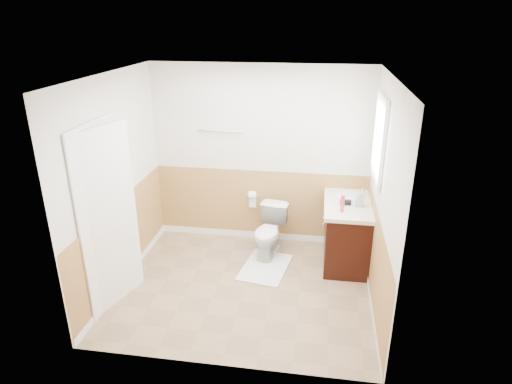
% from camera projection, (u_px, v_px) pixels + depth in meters
% --- Properties ---
extents(floor, '(3.00, 3.00, 0.00)m').
position_uv_depth(floor, '(245.00, 287.00, 5.34)').
color(floor, '#8C7051').
rests_on(floor, ground).
extents(ceiling, '(3.00, 3.00, 0.00)m').
position_uv_depth(ceiling, '(242.00, 76.00, 4.40)').
color(ceiling, white).
rests_on(ceiling, floor).
extents(wall_back, '(3.00, 0.00, 3.00)m').
position_uv_depth(wall_back, '(260.00, 157.00, 6.06)').
color(wall_back, silver).
rests_on(wall_back, floor).
extents(wall_front, '(3.00, 0.00, 3.00)m').
position_uv_depth(wall_front, '(216.00, 249.00, 3.68)').
color(wall_front, silver).
rests_on(wall_front, floor).
extents(wall_left, '(0.00, 3.00, 3.00)m').
position_uv_depth(wall_left, '(116.00, 184.00, 5.08)').
color(wall_left, silver).
rests_on(wall_left, floor).
extents(wall_right, '(0.00, 3.00, 3.00)m').
position_uv_depth(wall_right, '(383.00, 200.00, 4.66)').
color(wall_right, silver).
rests_on(wall_right, floor).
extents(wainscot_back, '(3.00, 0.00, 3.00)m').
position_uv_depth(wainscot_back, '(260.00, 207.00, 6.33)').
color(wainscot_back, tan).
rests_on(wainscot_back, floor).
extents(wainscot_front, '(3.00, 0.00, 3.00)m').
position_uv_depth(wainscot_front, '(219.00, 321.00, 3.97)').
color(wainscot_front, tan).
rests_on(wainscot_front, floor).
extents(wainscot_left, '(0.00, 2.60, 2.60)m').
position_uv_depth(wainscot_left, '(124.00, 242.00, 5.36)').
color(wainscot_left, tan).
rests_on(wainscot_left, floor).
extents(wainscot_right, '(0.00, 2.60, 2.60)m').
position_uv_depth(wainscot_right, '(375.00, 261.00, 4.94)').
color(wainscot_right, tan).
rests_on(wainscot_right, floor).
extents(toilet, '(0.48, 0.72, 0.68)m').
position_uv_depth(toilet, '(269.00, 232.00, 5.94)').
color(toilet, white).
rests_on(toilet, floor).
extents(bath_mat, '(0.67, 0.88, 0.02)m').
position_uv_depth(bath_mat, '(265.00, 267.00, 5.73)').
color(bath_mat, white).
rests_on(bath_mat, floor).
extents(vanity_cabinet, '(0.55, 1.10, 0.80)m').
position_uv_depth(vanity_cabinet, '(346.00, 232.00, 5.80)').
color(vanity_cabinet, black).
rests_on(vanity_cabinet, floor).
extents(vanity_knob_left, '(0.03, 0.03, 0.03)m').
position_uv_depth(vanity_knob_left, '(324.00, 224.00, 5.70)').
color(vanity_knob_left, silver).
rests_on(vanity_knob_left, vanity_cabinet).
extents(vanity_knob_right, '(0.03, 0.03, 0.03)m').
position_uv_depth(vanity_knob_right, '(324.00, 217.00, 5.88)').
color(vanity_knob_right, silver).
rests_on(vanity_knob_right, vanity_cabinet).
extents(countertop, '(0.60, 1.15, 0.05)m').
position_uv_depth(countertop, '(348.00, 203.00, 5.65)').
color(countertop, beige).
rests_on(countertop, vanity_cabinet).
extents(sink_basin, '(0.36, 0.36, 0.02)m').
position_uv_depth(sink_basin, '(348.00, 196.00, 5.77)').
color(sink_basin, silver).
rests_on(sink_basin, countertop).
extents(faucet, '(0.02, 0.02, 0.14)m').
position_uv_depth(faucet, '(363.00, 192.00, 5.72)').
color(faucet, silver).
rests_on(faucet, countertop).
extents(lotion_bottle, '(0.05, 0.05, 0.22)m').
position_uv_depth(lotion_bottle, '(342.00, 204.00, 5.29)').
color(lotion_bottle, '#D73751').
rests_on(lotion_bottle, countertop).
extents(soap_dispenser, '(0.11, 0.11, 0.21)m').
position_uv_depth(soap_dispenser, '(360.00, 199.00, 5.45)').
color(soap_dispenser, '#909AA2').
rests_on(soap_dispenser, countertop).
extents(hair_dryer_body, '(0.14, 0.07, 0.07)m').
position_uv_depth(hair_dryer_body, '(345.00, 202.00, 5.52)').
color(hair_dryer_body, black).
rests_on(hair_dryer_body, countertop).
extents(hair_dryer_handle, '(0.03, 0.03, 0.07)m').
position_uv_depth(hair_dryer_handle, '(343.00, 204.00, 5.54)').
color(hair_dryer_handle, black).
rests_on(hair_dryer_handle, countertop).
extents(mirror_panel, '(0.02, 0.35, 0.90)m').
position_uv_depth(mirror_panel, '(374.00, 144.00, 5.56)').
color(mirror_panel, silver).
rests_on(mirror_panel, wall_right).
extents(window_frame, '(0.04, 0.80, 1.00)m').
position_uv_depth(window_frame, '(379.00, 139.00, 5.02)').
color(window_frame, white).
rests_on(window_frame, wall_right).
extents(window_glass, '(0.01, 0.70, 0.90)m').
position_uv_depth(window_glass, '(381.00, 139.00, 5.01)').
color(window_glass, white).
rests_on(window_glass, wall_right).
extents(door, '(0.29, 0.78, 2.04)m').
position_uv_depth(door, '(109.00, 219.00, 4.74)').
color(door, white).
rests_on(door, wall_left).
extents(door_frame, '(0.02, 0.92, 2.10)m').
position_uv_depth(door_frame, '(102.00, 218.00, 4.75)').
color(door_frame, white).
rests_on(door_frame, wall_left).
extents(door_knob, '(0.06, 0.06, 0.06)m').
position_uv_depth(door_knob, '(128.00, 213.00, 5.06)').
color(door_knob, silver).
rests_on(door_knob, door).
extents(towel_bar, '(0.62, 0.02, 0.02)m').
position_uv_depth(towel_bar, '(220.00, 131.00, 5.96)').
color(towel_bar, silver).
rests_on(towel_bar, wall_back).
extents(tp_holder_bar, '(0.14, 0.02, 0.02)m').
position_uv_depth(tp_holder_bar, '(252.00, 195.00, 6.22)').
color(tp_holder_bar, silver).
rests_on(tp_holder_bar, wall_back).
extents(tp_roll, '(0.10, 0.11, 0.11)m').
position_uv_depth(tp_roll, '(252.00, 195.00, 6.22)').
color(tp_roll, white).
rests_on(tp_roll, tp_holder_bar).
extents(tp_sheet, '(0.10, 0.01, 0.16)m').
position_uv_depth(tp_sheet, '(253.00, 202.00, 6.26)').
color(tp_sheet, white).
rests_on(tp_sheet, tp_roll).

